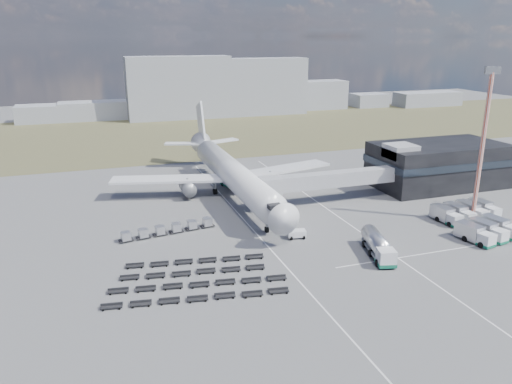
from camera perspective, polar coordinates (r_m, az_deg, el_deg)
name	(u,v)px	position (r m, az deg, el deg)	size (l,w,h in m)	color
ground	(285,252)	(82.24, 3.39, -6.82)	(420.00, 420.00, 0.00)	#565659
grass_strip	(172,133)	(184.73, -9.57, 6.63)	(420.00, 90.00, 0.01)	#49422B
lane_markings	(331,238)	(88.56, 8.55, -5.17)	(47.12, 110.00, 0.01)	silver
terminal	(437,164)	(123.90, 20.03, 3.05)	(30.40, 16.40, 11.00)	black
jet_bridge	(320,181)	(104.22, 7.35, 1.29)	(30.30, 3.80, 7.05)	#939399
airliner	(231,172)	(109.43, -2.92, 2.32)	(51.59, 64.53, 17.62)	silver
skyline	(133,97)	(219.27, -13.88, 10.47)	(308.59, 23.14, 25.87)	gray
fuel_tanker	(378,246)	(82.32, 13.78, -5.99)	(5.30, 11.04, 3.46)	silver
pushback_tug	(297,234)	(87.45, 4.66, -4.82)	(3.15, 1.77, 1.43)	silver
catering_truck	(231,181)	(116.13, -2.91, 1.21)	(3.99, 6.35, 2.71)	silver
service_trucks_near	(488,230)	(95.53, 24.95, -4.00)	(10.21, 8.44, 2.76)	silver
service_trucks_far	(465,212)	(103.97, 22.82, -2.09)	(12.49, 7.59, 2.66)	silver
uld_row	(168,229)	(90.10, -10.01, -4.20)	(17.40, 4.10, 1.58)	black
baggage_dollies	(195,278)	(73.37, -7.01, -9.78)	(26.42, 16.43, 0.67)	black
floodlight_mast	(482,147)	(100.05, 24.43, 4.70)	(2.73, 2.22, 28.69)	red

